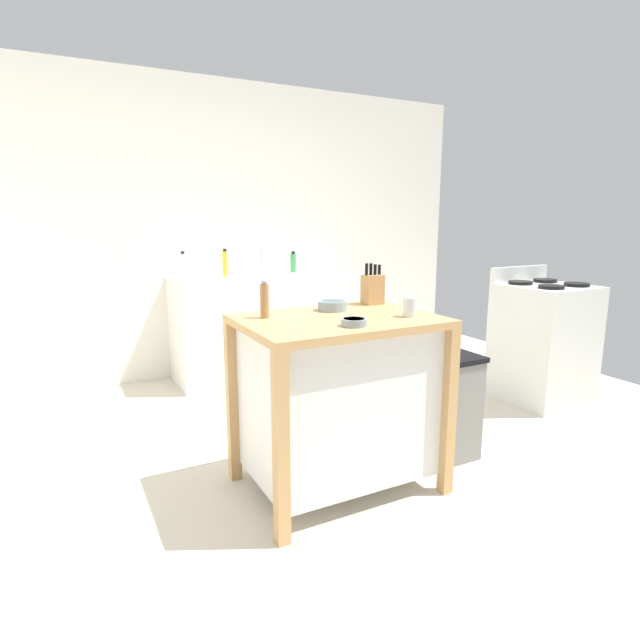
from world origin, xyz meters
TOP-DOWN VIEW (x-y plane):
  - ground_plane at (0.00, 0.00)m, footprint 6.14×6.14m
  - wall_back at (0.00, 2.51)m, footprint 5.14×0.10m
  - kitchen_island at (-0.06, 0.11)m, footprint 0.99×0.71m
  - knife_block at (0.31, 0.37)m, footprint 0.11×0.09m
  - bowl_stoneware_deep at (0.01, 0.30)m, footprint 0.16×0.16m
  - bowl_ceramic_small at (-0.10, -0.10)m, footprint 0.12×0.12m
  - drinking_cup at (0.26, -0.04)m, footprint 0.07×0.07m
  - pepper_grinder at (-0.40, 0.27)m, footprint 0.04×0.04m
  - trash_bin at (0.67, 0.10)m, footprint 0.36×0.28m
  - sink_counter at (0.37, 2.16)m, footprint 1.67×0.60m
  - sink_faucet at (0.37, 2.30)m, footprint 0.02×0.02m
  - bottle_dish_soap at (0.01, 2.23)m, footprint 0.05×0.05m
  - bottle_hand_soap at (-0.37, 2.15)m, footprint 0.05×0.05m
  - bottle_spray_cleaner at (0.68, 2.28)m, footprint 0.06×0.06m
  - stove at (2.02, 0.54)m, footprint 0.60×0.60m

SIDE VIEW (x-z plane):
  - ground_plane at x=0.00m, z-range 0.00..0.00m
  - trash_bin at x=0.67m, z-range 0.00..0.63m
  - sink_counter at x=0.37m, z-range 0.00..0.91m
  - stove at x=2.02m, z-range -0.05..0.98m
  - kitchen_island at x=-0.06m, z-range 0.05..0.98m
  - bowl_ceramic_small at x=-0.10m, z-range 0.92..0.96m
  - bowl_stoneware_deep at x=0.01m, z-range 0.92..0.98m
  - drinking_cup at x=0.26m, z-range 0.92..1.02m
  - bottle_spray_cleaner at x=0.68m, z-range 0.90..1.10m
  - knife_block at x=0.31m, z-range 0.89..1.13m
  - pepper_grinder at x=-0.40m, z-range 0.92..1.11m
  - sink_faucet at x=0.37m, z-range 0.91..1.13m
  - bottle_hand_soap at x=-0.37m, z-range 0.90..1.14m
  - bottle_dish_soap at x=0.01m, z-range 0.90..1.14m
  - wall_back at x=0.00m, z-range 0.00..2.60m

